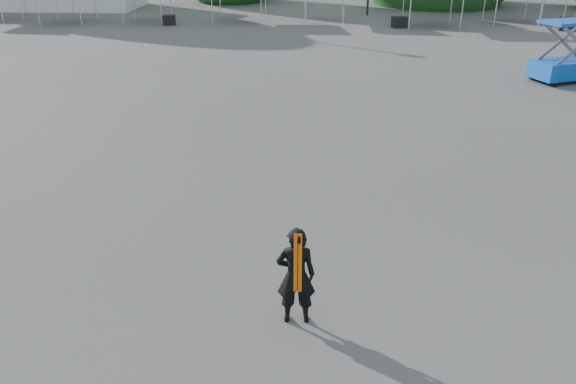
{
  "coord_description": "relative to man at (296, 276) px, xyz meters",
  "views": [
    {
      "loc": [
        -0.29,
        -9.81,
        5.51
      ],
      "look_at": [
        -0.8,
        -0.83,
        1.3
      ],
      "focal_mm": 35.0,
      "sensor_mm": 36.0,
      "label": 1
    }
  ],
  "objects": [
    {
      "name": "ground",
      "position": [
        0.57,
        2.75,
        -0.82
      ],
      "size": [
        120.0,
        120.0,
        0.0
      ],
      "primitive_type": "plane",
      "color": "#474442",
      "rests_on": "ground"
    },
    {
      "name": "man",
      "position": [
        0.0,
        0.0,
        0.0
      ],
      "size": [
        0.62,
        0.43,
        1.63
      ],
      "rotation": [
        0.0,
        0.0,
        3.21
      ],
      "color": "black",
      "rests_on": "ground"
    },
    {
      "name": "scissor_lift",
      "position": [
        10.08,
        15.84,
        0.95
      ],
      "size": [
        3.02,
        2.3,
        3.49
      ],
      "rotation": [
        0.0,
        0.0,
        0.4
      ],
      "color": "#0D3BAA",
      "rests_on": "ground"
    },
    {
      "name": "crate_west",
      "position": [
        -9.38,
        29.46,
        -0.51
      ],
      "size": [
        0.89,
        0.75,
        0.61
      ],
      "primitive_type": "cube",
      "rotation": [
        0.0,
        0.0,
        0.19
      ],
      "color": "black",
      "rests_on": "ground"
    },
    {
      "name": "crate_mid",
      "position": [
        5.16,
        29.23,
        -0.48
      ],
      "size": [
        0.99,
        0.85,
        0.67
      ],
      "primitive_type": "cube",
      "rotation": [
        0.0,
        0.0,
        0.24
      ],
      "color": "black",
      "rests_on": "ground"
    },
    {
      "name": "crate_east",
      "position": [
        15.15,
        28.71,
        -0.44
      ],
      "size": [
        1.12,
        0.96,
        0.75
      ],
      "primitive_type": "cube",
      "rotation": [
        0.0,
        0.0,
        -0.24
      ],
      "color": "black",
      "rests_on": "ground"
    }
  ]
}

